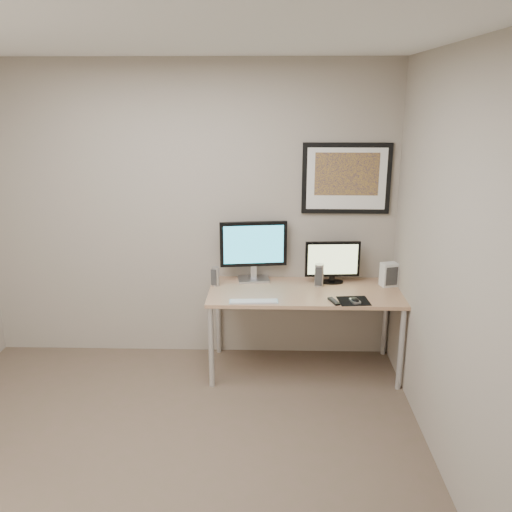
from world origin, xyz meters
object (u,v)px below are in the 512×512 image
Objects in this scene: monitor_tv at (332,261)px; keyboard at (254,301)px; framed_art at (346,178)px; monitor_large at (253,248)px; desk at (304,298)px; fan_unit at (389,274)px; speaker_right at (319,275)px; speaker_left at (215,276)px.

monitor_tv is 0.84m from keyboard.
monitor_large is at bearing -173.71° from framed_art.
desk is 7.88× the size of fan_unit.
monitor_tv reaches higher than speaker_right.
framed_art is 1.39m from speaker_left.
keyboard is at bearing -148.29° from monitor_tv.
fan_unit is at bearing 21.48° from speaker_left.
speaker_right is at bearing -136.04° from framed_art.
desk is 0.76m from fan_unit.
fan_unit is at bearing -12.93° from monitor_large.
keyboard is (-0.42, -0.28, 0.07)m from desk.
speaker_right is (0.89, 0.01, 0.01)m from speaker_left.
monitor_large is at bearing 157.95° from fan_unit.
monitor_tv is at bearing 45.56° from speaker_right.
monitor_large is at bearing 172.21° from monitor_tv.
monitor_large is 1.18m from fan_unit.
monitor_tv is at bearing 39.14° from desk.
desk is 3.38× the size of monitor_tv.
desk is at bearing -136.54° from framed_art.
keyboard is (-0.77, -0.61, -0.88)m from framed_art.
fan_unit is (1.14, 0.42, 0.09)m from keyboard.
desk is 0.51m from keyboard.
framed_art reaches higher than fan_unit.
framed_art is 0.85m from speaker_right.
speaker_right is at bearing -20.38° from monitor_large.
fan_unit reaches higher than speaker_right.
framed_art reaches higher than speaker_right.
monitor_large reaches higher than desk.
desk is 2.75× the size of monitor_large.
speaker_right is at bearing 165.19° from fan_unit.
monitor_large is 0.60m from keyboard.
keyboard is at bearing -28.24° from speaker_left.
fan_unit reaches higher than speaker_left.
framed_art is 1.32m from keyboard.
speaker_left is 0.85× the size of speaker_right.
speaker_right is (-0.12, -0.08, -0.10)m from monitor_tv.
monitor_large is at bearing 177.89° from speaker_right.
keyboard is (0.34, -0.38, -0.08)m from speaker_left.
desk is 8.24× the size of speaker_right.
speaker_right is 0.96× the size of fan_unit.
speaker_left is 1.48m from fan_unit.
speaker_left is at bearing -178.50° from monitor_tv.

